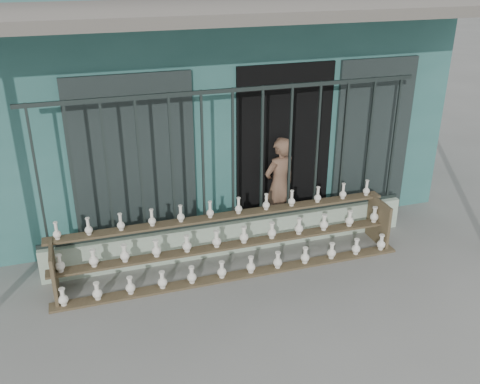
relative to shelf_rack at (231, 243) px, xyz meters
name	(u,v)px	position (x,y,z in m)	size (l,w,h in m)	color
ground	(266,304)	(0.16, -0.89, -0.36)	(60.00, 60.00, 0.00)	slate
workshop_building	(183,86)	(0.17, 3.34, 1.26)	(7.40, 6.60, 3.21)	#316862
parapet_wall	(233,235)	(0.16, 0.41, -0.14)	(5.00, 0.20, 0.45)	#B2CAAD
security_fence	(233,158)	(0.16, 0.41, 0.99)	(5.00, 0.04, 1.80)	#283330
shelf_rack	(231,243)	(0.00, 0.00, 0.00)	(4.50, 0.68, 0.85)	brown
elderly_woman	(279,185)	(0.95, 0.76, 0.36)	(0.52, 0.34, 1.43)	brown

